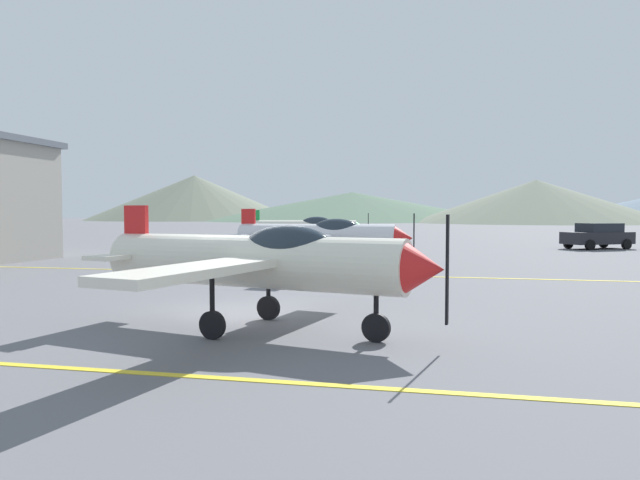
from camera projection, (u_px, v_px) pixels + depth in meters
ground_plane at (258, 315)px, 12.65m from camera, size 400.00×400.00×0.00m
apron_line_near at (153, 374)px, 8.05m from camera, size 80.00×0.16×0.01m
apron_line_far at (331, 274)px, 20.95m from camera, size 80.00×0.16×0.01m
airplane_near at (263, 260)px, 10.93m from camera, size 7.13×8.12×2.44m
airplane_mid at (322, 236)px, 22.15m from camera, size 7.09×8.15×2.44m
airplane_far at (307, 228)px, 33.09m from camera, size 7.08×8.15×2.44m
car_sedan at (598, 236)px, 35.73m from camera, size 4.62×3.74×1.62m
hill_left at (195, 198)px, 174.71m from camera, size 64.34×64.34×13.71m
hill_centerleft at (352, 206)px, 164.58m from camera, size 88.27×88.27×8.20m
hill_centerright at (536, 201)px, 128.56m from camera, size 56.50×56.50×9.71m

